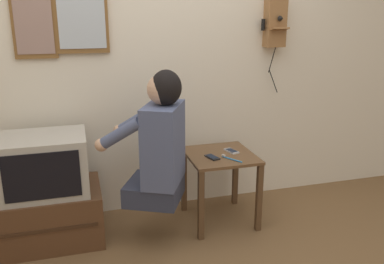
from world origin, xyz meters
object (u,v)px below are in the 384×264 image
cell_phone_held (212,157)px  toothbrush (230,159)px  television (44,164)px  person (159,143)px  cell_phone_spare (231,151)px  wall_phone_antique (275,21)px  wall_mirror (80,4)px  framed_picture (34,24)px

cell_phone_held → toothbrush: 0.13m
television → person: bearing=-16.5°
television → cell_phone_spare: bearing=-1.1°
wall_phone_antique → wall_mirror: size_ratio=1.20×
cell_phone_held → television: bearing=158.5°
person → toothbrush: bearing=-59.2°
person → wall_phone_antique: wall_phone_antique is taller
cell_phone_spare → toothbrush: 0.17m
framed_picture → cell_phone_spare: 1.69m
person → framed_picture: bearing=80.4°
television → wall_phone_antique: bearing=8.7°
television → wall_mirror: (0.33, 0.32, 1.05)m
person → framed_picture: (-0.76, 0.55, 0.76)m
person → framed_picture: framed_picture is taller
wall_phone_antique → cell_phone_held: wall_phone_antique is taller
person → cell_phone_held: bearing=-49.1°
wall_mirror → wall_phone_antique: bearing=-1.6°
wall_mirror → cell_phone_held: bearing=-27.3°
person → television: 0.81m
toothbrush → television: bearing=140.6°
wall_mirror → cell_phone_spare: size_ratio=5.01×
wall_phone_antique → cell_phone_spare: bearing=-146.8°
wall_phone_antique → cell_phone_spare: size_ratio=6.03×
framed_picture → wall_mirror: wall_mirror is taller
person → wall_phone_antique: bearing=-38.4°
television → wall_mirror: size_ratio=0.85×
wall_phone_antique → toothbrush: bearing=-139.2°
framed_picture → toothbrush: size_ratio=2.93×
wall_phone_antique → toothbrush: (-0.53, -0.46, -0.95)m
person → television: person is taller
framed_picture → toothbrush: 1.67m
toothbrush → framed_picture: bearing=127.2°
television → toothbrush: (1.29, -0.18, -0.03)m
cell_phone_held → wall_mirror: bearing=136.9°
wall_mirror → framed_picture: bearing=179.4°
wall_mirror → toothbrush: wall_mirror is taller
cell_phone_spare → cell_phone_held: bearing=-168.4°
person → television: (-0.76, 0.23, -0.16)m
wall_mirror → toothbrush: 1.53m
television → framed_picture: (0.00, 0.32, 0.92)m
cell_phone_held → cell_phone_spare: same height
cell_phone_spare → framed_picture: bearing=151.3°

